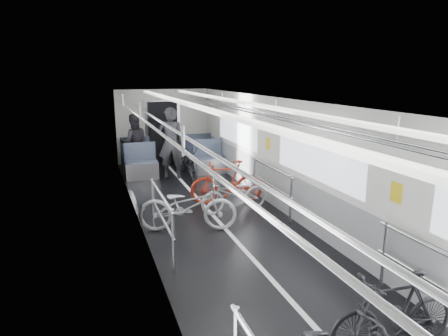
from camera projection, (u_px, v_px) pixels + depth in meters
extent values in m
cube|color=black|center=(238.00, 243.00, 6.97)|extent=(3.00, 14.00, 0.01)
cube|color=white|center=(239.00, 105.00, 6.42)|extent=(3.00, 14.00, 0.02)
cube|color=silver|center=(149.00, 185.00, 6.22)|extent=(0.02, 14.00, 2.40)
cube|color=silver|center=(317.00, 170.00, 7.17)|extent=(0.02, 14.00, 2.40)
cube|color=silver|center=(163.00, 126.00, 13.14)|extent=(3.00, 0.02, 2.40)
cube|color=white|center=(238.00, 243.00, 6.97)|extent=(0.08, 13.80, 0.01)
cube|color=gray|center=(153.00, 229.00, 6.41)|extent=(0.01, 13.90, 0.90)
cube|color=gray|center=(313.00, 210.00, 7.33)|extent=(0.01, 13.90, 0.90)
cube|color=white|center=(150.00, 172.00, 6.19)|extent=(0.01, 10.80, 0.75)
cube|color=white|center=(316.00, 159.00, 7.12)|extent=(0.01, 10.80, 0.75)
cube|color=white|center=(207.00, 109.00, 6.26)|extent=(0.14, 13.40, 0.05)
cube|color=white|center=(270.00, 107.00, 6.61)|extent=(0.14, 13.40, 0.05)
cube|color=black|center=(163.00, 132.00, 13.13)|extent=(0.95, 0.10, 2.00)
imported|color=#B1B2B6|center=(188.00, 206.00, 7.44)|extent=(1.93, 1.11, 0.96)
imported|color=black|center=(394.00, 313.00, 4.16)|extent=(1.53, 0.51, 0.90)
imported|color=#B0B1B5|center=(235.00, 194.00, 8.46)|extent=(1.56, 0.68, 0.80)
imported|color=maroon|center=(227.00, 182.00, 8.99)|extent=(1.71, 0.73, 1.00)
imported|color=black|center=(188.00, 160.00, 11.38)|extent=(0.64, 1.83, 0.96)
imported|color=black|center=(171.00, 143.00, 11.11)|extent=(0.83, 0.65, 2.00)
imported|color=#2B2930|center=(134.00, 143.00, 11.91)|extent=(0.86, 0.68, 1.75)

